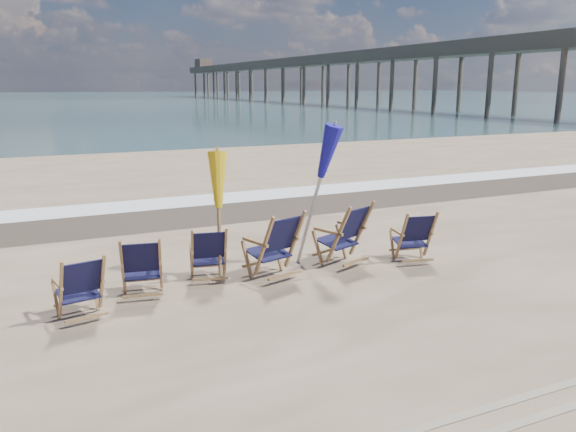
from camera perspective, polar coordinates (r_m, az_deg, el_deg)
name	(u,v)px	position (r m, az deg, el deg)	size (l,w,h in m)	color
ocean	(46,99)	(133.74, -23.35, 10.89)	(400.00, 400.00, 0.00)	#38585D
surf_foam	(190,201)	(14.71, -9.88, 1.53)	(200.00, 1.40, 0.01)	silver
wet_sand_strip	(207,213)	(13.29, -8.23, 0.35)	(200.00, 2.60, 0.00)	#42362A
beach_chair_0	(102,284)	(7.58, -18.34, -6.60)	(0.57, 0.64, 0.89)	black
beach_chair_1	(161,266)	(8.05, -12.82, -5.00)	(0.59, 0.66, 0.92)	black
beach_chair_2	(226,253)	(8.55, -6.36, -3.77)	(0.57, 0.64, 0.89)	black
beach_chair_3	(295,242)	(8.70, 0.72, -2.69)	(0.70, 0.78, 1.09)	black
beach_chair_4	(362,231)	(9.43, 7.51, -1.53)	(0.70, 0.79, 1.09)	black
beach_chair_5	(431,236)	(9.65, 14.29, -2.01)	(0.59, 0.67, 0.93)	black
umbrella_yellow	(218,187)	(8.48, -7.13, 2.98)	(0.30, 0.30, 1.95)	olive
umbrella_blue	(314,155)	(8.99, 2.70, 6.21)	(0.30, 0.30, 2.37)	#A5A5AD
fishing_pier	(319,73)	(89.88, 3.22, 14.27)	(4.40, 140.00, 9.30)	brown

